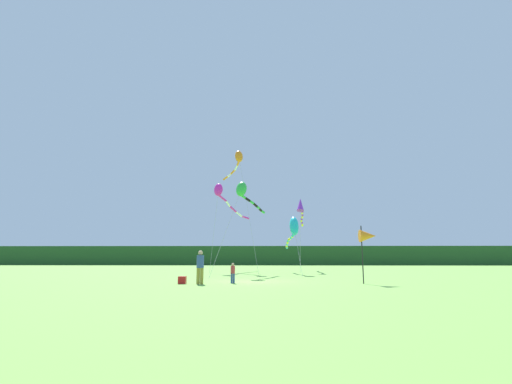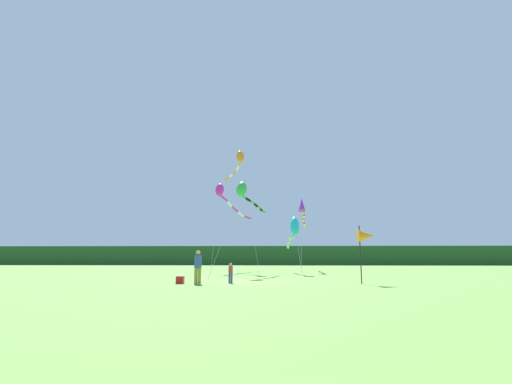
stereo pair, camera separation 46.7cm
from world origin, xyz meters
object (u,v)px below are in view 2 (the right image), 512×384
object	(u,v)px
banner_flag_pole	(366,236)
kite_cyan	(294,228)
person_child	(231,272)
person_adult	(198,265)
cooler_box	(180,280)
kite_orange	(239,160)
kite_magenta	(225,196)
kite_green	(244,192)
kite_purple	(302,208)

from	to	relation	value
banner_flag_pole	kite_cyan	distance (m)	11.61
person_child	person_adult	bearing A→B (deg)	-157.53
banner_flag_pole	kite_cyan	xyz separation A→B (m)	(-3.27, 11.06, 1.31)
person_adult	kite_cyan	bearing A→B (deg)	62.82
cooler_box	banner_flag_pole	size ratio (longest dim) A/B	0.13
person_child	kite_orange	xyz separation A→B (m)	(-1.08, 17.00, 10.91)
person_adult	kite_magenta	xyz separation A→B (m)	(-0.65, 16.04, 6.42)
kite_green	kite_purple	world-z (taller)	kite_green
cooler_box	kite_cyan	size ratio (longest dim) A/B	0.05
banner_flag_pole	kite_cyan	size ratio (longest dim) A/B	0.39
cooler_box	kite_purple	distance (m)	19.80
kite_purple	person_child	bearing A→B (deg)	-108.20
cooler_box	kite_orange	size ratio (longest dim) A/B	0.03
kite_green	kite_purple	bearing A→B (deg)	57.55
banner_flag_pole	kite_purple	world-z (taller)	kite_purple
kite_cyan	cooler_box	bearing A→B (deg)	-121.38
kite_green	kite_magenta	distance (m)	7.66
person_adult	banner_flag_pole	size ratio (longest dim) A/B	0.57
kite_orange	kite_cyan	xyz separation A→B (m)	(5.30, -6.16, -7.66)
person_adult	cooler_box	bearing A→B (deg)	168.77
person_child	kite_green	bearing A→B (deg)	89.24
banner_flag_pole	kite_magenta	bearing A→B (deg)	122.33
kite_magenta	kite_cyan	size ratio (longest dim) A/B	1.07
kite_purple	kite_cyan	bearing A→B (deg)	-102.00
kite_green	kite_orange	distance (m)	10.25
person_child	kite_purple	bearing A→B (deg)	71.80
person_adult	cooler_box	xyz separation A→B (m)	(-0.99, 0.20, -0.80)
person_adult	cooler_box	size ratio (longest dim) A/B	4.43
person_child	kite_magenta	size ratio (longest dim) A/B	0.13
cooler_box	kite_green	bearing A→B (deg)	72.00
person_child	kite_orange	distance (m)	20.23
kite_purple	kite_cyan	xyz separation A→B (m)	(-1.20, -5.65, -2.43)
person_child	banner_flag_pole	bearing A→B (deg)	-1.71
kite_green	kite_cyan	xyz separation A→B (m)	(4.11, 2.70, -2.67)
person_child	cooler_box	size ratio (longest dim) A/B	2.74
kite_green	kite_cyan	world-z (taller)	kite_green
person_adult	cooler_box	distance (m)	1.29
person_adult	kite_purple	bearing A→B (deg)	67.49
kite_magenta	kite_cyan	world-z (taller)	kite_magenta
kite_magenta	kite_purple	world-z (taller)	kite_magenta
banner_flag_pole	kite_orange	world-z (taller)	kite_orange
banner_flag_pole	kite_orange	xyz separation A→B (m)	(-8.57, 17.22, 8.97)
banner_flag_pole	kite_green	distance (m)	11.83
cooler_box	kite_cyan	world-z (taller)	kite_cyan
person_child	banner_flag_pole	world-z (taller)	banner_flag_pole
person_adult	cooler_box	world-z (taller)	person_adult
kite_purple	kite_orange	bearing A→B (deg)	175.49
person_adult	person_child	size ratio (longest dim) A/B	1.62
banner_flag_pole	kite_cyan	world-z (taller)	kite_cyan
kite_magenta	kite_orange	size ratio (longest dim) A/B	0.68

